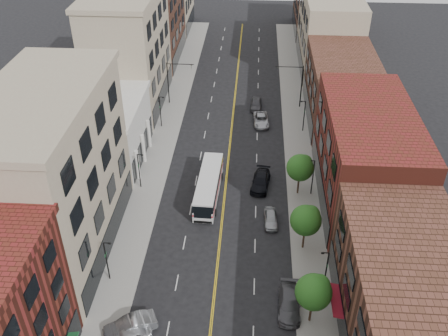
% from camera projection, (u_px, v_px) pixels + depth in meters
% --- Properties ---
extents(sidewalk_left, '(4.00, 110.00, 0.15)m').
position_uv_depth(sidewalk_left, '(163.00, 143.00, 73.99)').
color(sidewalk_left, gray).
rests_on(sidewalk_left, ground).
extents(sidewalk_right, '(4.00, 110.00, 0.15)m').
position_uv_depth(sidewalk_right, '(298.00, 148.00, 72.92)').
color(sidewalk_right, gray).
rests_on(sidewalk_right, ground).
extents(bldg_l_tanoffice, '(10.00, 22.00, 18.00)m').
position_uv_depth(bldg_l_tanoffice, '(54.00, 179.00, 51.21)').
color(bldg_l_tanoffice, tan).
rests_on(bldg_l_tanoffice, ground).
extents(bldg_l_white, '(10.00, 14.00, 8.00)m').
position_uv_depth(bldg_l_white, '(106.00, 132.00, 68.85)').
color(bldg_l_white, silver).
rests_on(bldg_l_white, ground).
extents(bldg_l_far_a, '(10.00, 20.00, 18.00)m').
position_uv_depth(bldg_l_far_a, '(129.00, 52.00, 79.99)').
color(bldg_l_far_a, tan).
rests_on(bldg_l_far_a, ground).
extents(bldg_l_far_b, '(10.00, 20.00, 15.00)m').
position_uv_depth(bldg_l_far_b, '(152.00, 21.00, 97.29)').
color(bldg_l_far_b, '#533021').
rests_on(bldg_l_far_b, ground).
extents(bldg_r_near, '(10.00, 26.00, 10.00)m').
position_uv_depth(bldg_r_near, '(413.00, 326.00, 40.98)').
color(bldg_r_near, '#533021').
rests_on(bldg_r_near, ground).
extents(bldg_r_mid, '(10.00, 22.00, 12.00)m').
position_uv_depth(bldg_r_mid, '(366.00, 157.00, 60.15)').
color(bldg_r_mid, '#5D2218').
rests_on(bldg_r_mid, ground).
extents(bldg_r_far_a, '(10.00, 20.00, 10.00)m').
position_uv_depth(bldg_r_far_a, '(342.00, 89.00, 77.98)').
color(bldg_r_far_a, '#533021').
rests_on(bldg_r_far_a, ground).
extents(bldg_r_far_b, '(10.00, 22.00, 14.00)m').
position_uv_depth(bldg_r_far_b, '(329.00, 31.00, 94.12)').
color(bldg_r_far_b, tan).
rests_on(bldg_r_far_b, ground).
extents(bldg_r_far_c, '(10.00, 18.00, 11.00)m').
position_uv_depth(bldg_r_far_c, '(318.00, 7.00, 111.41)').
color(bldg_r_far_c, '#533021').
rests_on(bldg_r_far_c, ground).
extents(tree_r_1, '(3.40, 3.40, 5.59)m').
position_uv_depth(tree_r_1, '(315.00, 291.00, 45.22)').
color(tree_r_1, black).
rests_on(tree_r_1, sidewalk_right).
extents(tree_r_2, '(3.40, 3.40, 5.59)m').
position_uv_depth(tree_r_2, '(307.00, 219.00, 53.45)').
color(tree_r_2, black).
rests_on(tree_r_2, sidewalk_right).
extents(tree_r_3, '(3.40, 3.40, 5.59)m').
position_uv_depth(tree_r_3, '(301.00, 167.00, 61.67)').
color(tree_r_3, black).
rests_on(tree_r_3, sidewalk_right).
extents(lamp_l_1, '(0.81, 0.55, 5.05)m').
position_uv_depth(lamp_l_1, '(107.00, 259.00, 50.19)').
color(lamp_l_1, black).
rests_on(lamp_l_1, sidewalk_left).
extents(lamp_l_2, '(0.81, 0.55, 5.05)m').
position_uv_depth(lamp_l_2, '(139.00, 169.00, 63.35)').
color(lamp_l_2, black).
rests_on(lamp_l_2, sidewalk_left).
extents(lamp_l_3, '(0.81, 0.55, 5.05)m').
position_uv_depth(lamp_l_3, '(161.00, 110.00, 76.51)').
color(lamp_l_3, black).
rests_on(lamp_l_3, sidewalk_left).
extents(lamp_r_1, '(0.81, 0.55, 5.05)m').
position_uv_depth(lamp_r_1, '(326.00, 269.00, 49.03)').
color(lamp_r_1, black).
rests_on(lamp_r_1, sidewalk_right).
extents(lamp_r_2, '(0.81, 0.55, 5.05)m').
position_uv_depth(lamp_r_2, '(313.00, 175.00, 62.18)').
color(lamp_r_2, black).
rests_on(lamp_r_2, sidewalk_right).
extents(lamp_r_3, '(0.81, 0.55, 5.05)m').
position_uv_depth(lamp_r_3, '(304.00, 114.00, 75.34)').
color(lamp_r_3, black).
rests_on(lamp_r_3, sidewalk_right).
extents(signal_mast_left, '(4.49, 0.18, 7.20)m').
position_uv_depth(signal_mast_left, '(172.00, 78.00, 82.10)').
color(signal_mast_left, black).
rests_on(signal_mast_left, sidewalk_left).
extents(signal_mast_right, '(4.49, 0.18, 7.20)m').
position_uv_depth(signal_mast_right, '(297.00, 82.00, 81.01)').
color(signal_mast_right, black).
rests_on(signal_mast_right, sidewalk_right).
extents(city_bus, '(3.06, 11.43, 2.92)m').
position_uv_depth(city_bus, '(209.00, 185.00, 62.63)').
color(city_bus, silver).
rests_on(city_bus, ground).
extents(car_angle_b, '(5.17, 3.77, 1.62)m').
position_uv_depth(car_angle_b, '(130.00, 326.00, 46.06)').
color(car_angle_b, '#A6A9AD').
rests_on(car_angle_b, ground).
extents(car_parked_mid, '(2.35, 5.35, 1.53)m').
position_uv_depth(car_parked_mid, '(289.00, 303.00, 48.30)').
color(car_parked_mid, '#504F55').
rests_on(car_parked_mid, ground).
extents(car_parked_far, '(1.75, 3.99, 1.34)m').
position_uv_depth(car_parked_far, '(271.00, 218.00, 58.90)').
color(car_parked_far, '#9EA1A5').
rests_on(car_parked_far, ground).
extents(car_lane_behind, '(1.79, 4.55, 1.47)m').
position_uv_depth(car_lane_behind, '(214.00, 168.00, 67.42)').
color(car_lane_behind, '#4D4D52').
rests_on(car_lane_behind, ground).
extents(car_lane_a, '(2.89, 5.62, 1.56)m').
position_uv_depth(car_lane_a, '(261.00, 181.00, 64.86)').
color(car_lane_a, black).
rests_on(car_lane_a, ground).
extents(car_lane_b, '(2.72, 5.25, 1.41)m').
position_uv_depth(car_lane_b, '(261.00, 120.00, 78.57)').
color(car_lane_b, '#B3B5BB').
rests_on(car_lane_b, ground).
extents(car_lane_c, '(1.90, 4.51, 1.52)m').
position_uv_depth(car_lane_c, '(256.00, 104.00, 82.94)').
color(car_lane_c, '#454449').
rests_on(car_lane_c, ground).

